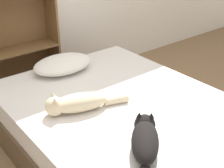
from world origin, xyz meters
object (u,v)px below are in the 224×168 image
bookshelf (11,48)px  cat_dark (145,139)px  bed (124,129)px  cat_light (76,103)px  pillow (63,64)px

bookshelf → cat_dark: bearing=-88.4°
bed → cat_dark: bearing=-117.8°
bed → cat_light: size_ratio=3.41×
cat_light → cat_dark: same height
cat_dark → bookshelf: bookshelf is taller
pillow → cat_light: size_ratio=0.92×
pillow → cat_dark: bearing=-98.5°
cat_light → cat_dark: bearing=117.3°
pillow → cat_light: cat_light is taller
pillow → bookshelf: (-0.23, 0.55, 0.04)m
cat_dark → pillow: bearing=35.0°
cat_light → pillow: bearing=-94.1°
pillow → cat_light: (-0.27, -0.63, -0.00)m
bed → pillow: bearing=94.2°
cat_light → bookshelf: bookshelf is taller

